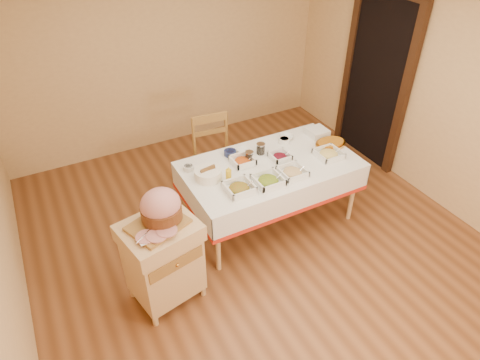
% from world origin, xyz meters
% --- Properties ---
extents(room_shell, '(5.00, 5.00, 5.00)m').
position_xyz_m(room_shell, '(0.00, 0.00, 1.30)').
color(room_shell, brown).
rests_on(room_shell, ground).
extents(doorway, '(0.09, 1.10, 2.20)m').
position_xyz_m(doorway, '(2.20, 0.90, 1.11)').
color(doorway, black).
rests_on(doorway, ground).
extents(dining_table, '(1.82, 1.02, 0.76)m').
position_xyz_m(dining_table, '(0.30, 0.30, 0.60)').
color(dining_table, '#DDB379').
rests_on(dining_table, ground).
extents(butcher_cart, '(0.70, 0.62, 0.87)m').
position_xyz_m(butcher_cart, '(-1.08, -0.19, 0.49)').
color(butcher_cart, '#DDB379').
rests_on(butcher_cart, ground).
extents(dining_chair, '(0.50, 0.48, 1.02)m').
position_xyz_m(dining_chair, '(-0.02, 0.98, 0.53)').
color(dining_chair, olive).
rests_on(dining_chair, ground).
extents(ham_on_board, '(0.48, 0.46, 0.32)m').
position_xyz_m(ham_on_board, '(-1.03, -0.15, 1.00)').
color(ham_on_board, olive).
rests_on(ham_on_board, butcher_cart).
extents(serving_dish_a, '(0.27, 0.26, 0.12)m').
position_xyz_m(serving_dish_a, '(-0.20, 0.04, 0.80)').
color(serving_dish_a, white).
rests_on(serving_dish_a, dining_table).
extents(serving_dish_b, '(0.27, 0.27, 0.11)m').
position_xyz_m(serving_dish_b, '(0.10, 0.02, 0.79)').
color(serving_dish_b, white).
rests_on(serving_dish_b, dining_table).
extents(serving_dish_c, '(0.25, 0.25, 0.10)m').
position_xyz_m(serving_dish_c, '(0.39, 0.03, 0.79)').
color(serving_dish_c, white).
rests_on(serving_dish_c, dining_table).
extents(serving_dish_d, '(0.26, 0.26, 0.10)m').
position_xyz_m(serving_dish_d, '(0.92, 0.13, 0.79)').
color(serving_dish_d, white).
rests_on(serving_dish_d, dining_table).
extents(serving_dish_e, '(0.24, 0.23, 0.11)m').
position_xyz_m(serving_dish_e, '(0.04, 0.44, 0.79)').
color(serving_dish_e, white).
rests_on(serving_dish_e, dining_table).
extents(serving_dish_f, '(0.21, 0.20, 0.10)m').
position_xyz_m(serving_dish_f, '(0.44, 0.33, 0.79)').
color(serving_dish_f, white).
rests_on(serving_dish_f, dining_table).
extents(small_bowl_left, '(0.11, 0.11, 0.05)m').
position_xyz_m(small_bowl_left, '(-0.50, 0.59, 0.79)').
color(small_bowl_left, white).
rests_on(small_bowl_left, dining_table).
extents(small_bowl_mid, '(0.13, 0.13, 0.06)m').
position_xyz_m(small_bowl_mid, '(0.00, 0.64, 0.79)').
color(small_bowl_mid, navy).
rests_on(small_bowl_mid, dining_table).
extents(small_bowl_right, '(0.12, 0.12, 0.06)m').
position_xyz_m(small_bowl_right, '(0.65, 0.58, 0.79)').
color(small_bowl_right, white).
rests_on(small_bowl_right, dining_table).
extents(bowl_white_imported, '(0.17, 0.17, 0.03)m').
position_xyz_m(bowl_white_imported, '(0.16, 0.64, 0.78)').
color(bowl_white_imported, white).
rests_on(bowl_white_imported, dining_table).
extents(bowl_small_imported, '(0.18, 0.18, 0.05)m').
position_xyz_m(bowl_small_imported, '(0.72, 0.65, 0.78)').
color(bowl_small_imported, white).
rests_on(bowl_small_imported, dining_table).
extents(preserve_jar_left, '(0.09, 0.09, 0.11)m').
position_xyz_m(preserve_jar_left, '(0.13, 0.45, 0.81)').
color(preserve_jar_left, silver).
rests_on(preserve_jar_left, dining_table).
extents(preserve_jar_right, '(0.10, 0.10, 0.12)m').
position_xyz_m(preserve_jar_right, '(0.31, 0.52, 0.81)').
color(preserve_jar_right, silver).
rests_on(preserve_jar_right, dining_table).
extents(mustard_bottle, '(0.06, 0.06, 0.18)m').
position_xyz_m(mustard_bottle, '(-0.23, 0.22, 0.84)').
color(mustard_bottle, gold).
rests_on(mustard_bottle, dining_table).
extents(bread_basket, '(0.27, 0.27, 0.12)m').
position_xyz_m(bread_basket, '(-0.38, 0.37, 0.81)').
color(bread_basket, white).
rests_on(bread_basket, dining_table).
extents(plate_stack, '(0.21, 0.21, 0.08)m').
position_xyz_m(plate_stack, '(1.08, 0.55, 0.80)').
color(plate_stack, white).
rests_on(plate_stack, dining_table).
extents(brass_platter, '(0.37, 0.26, 0.05)m').
position_xyz_m(brass_platter, '(1.08, 0.31, 0.78)').
color(brass_platter, gold).
rests_on(brass_platter, dining_table).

